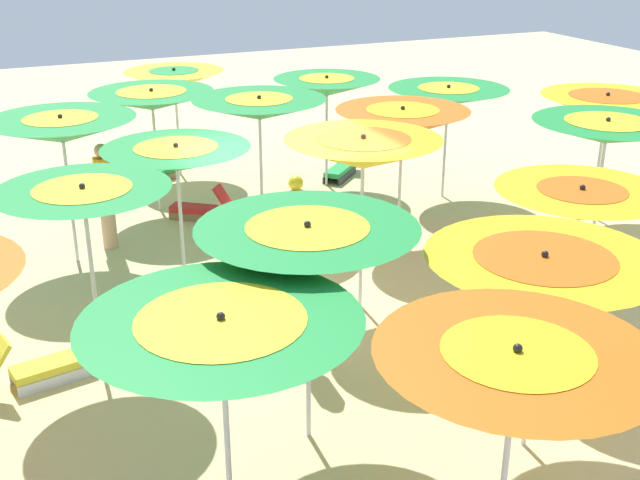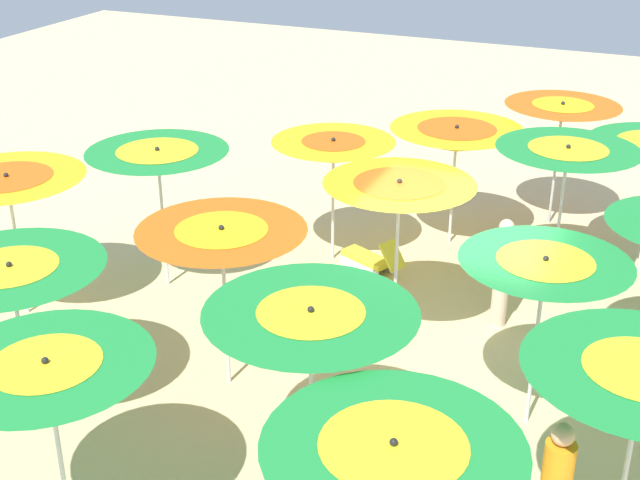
% 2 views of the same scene
% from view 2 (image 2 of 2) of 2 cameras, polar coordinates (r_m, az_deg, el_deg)
% --- Properties ---
extents(ground, '(41.55, 41.55, 0.04)m').
position_cam_2_polar(ground, '(12.20, 8.14, -8.55)').
color(ground, beige).
extents(beach_umbrella_0, '(2.06, 2.06, 2.37)m').
position_cam_2_polar(beach_umbrella_0, '(16.35, 15.56, 8.02)').
color(beach_umbrella_0, silver).
rests_on(beach_umbrella_0, ground).
extents(beach_umbrella_1, '(2.29, 2.29, 2.20)m').
position_cam_2_polar(beach_umbrella_1, '(15.18, 8.91, 6.53)').
color(beach_umbrella_1, silver).
rests_on(beach_umbrella_1, ground).
extents(beach_umbrella_2, '(2.05, 2.05, 2.20)m').
position_cam_2_polar(beach_umbrella_2, '(14.37, 0.88, 5.80)').
color(beach_umbrella_2, silver).
rests_on(beach_umbrella_2, ground).
extents(beach_umbrella_3, '(2.20, 2.20, 2.36)m').
position_cam_2_polar(beach_umbrella_3, '(13.63, -10.56, 5.14)').
color(beach_umbrella_3, silver).
rests_on(beach_umbrella_3, ground).
extents(beach_umbrella_4, '(2.26, 2.26, 2.29)m').
position_cam_2_polar(beach_umbrella_4, '(13.37, -19.74, 3.10)').
color(beach_umbrella_4, silver).
rests_on(beach_umbrella_4, ground).
extents(beach_umbrella_6, '(2.18, 2.18, 2.45)m').
position_cam_2_polar(beach_umbrella_6, '(13.77, 15.88, 5.17)').
color(beach_umbrella_6, silver).
rests_on(beach_umbrella_6, ground).
extents(beach_umbrella_7, '(2.08, 2.08, 2.49)m').
position_cam_2_polar(beach_umbrella_7, '(11.83, 5.19, 2.87)').
color(beach_umbrella_7, silver).
rests_on(beach_umbrella_7, ground).
extents(beach_umbrella_8, '(2.15, 2.15, 2.30)m').
position_cam_2_polar(beach_umbrella_8, '(10.91, -6.43, -0.30)').
color(beach_umbrella_8, silver).
rests_on(beach_umbrella_8, ground).
extents(beach_umbrella_9, '(2.24, 2.24, 2.18)m').
position_cam_2_polar(beach_umbrella_9, '(10.81, -19.57, -2.39)').
color(beach_umbrella_9, silver).
rests_on(beach_umbrella_9, ground).
extents(beach_umbrella_12, '(2.00, 2.00, 2.31)m').
position_cam_2_polar(beach_umbrella_12, '(10.36, 14.47, -2.10)').
color(beach_umbrella_12, silver).
rests_on(beach_umbrella_12, ground).
extents(beach_umbrella_13, '(2.24, 2.24, 2.34)m').
position_cam_2_polar(beach_umbrella_13, '(8.93, -0.60, -5.68)').
color(beach_umbrella_13, silver).
rests_on(beach_umbrella_13, ground).
extents(beach_umbrella_14, '(2.07, 2.07, 2.23)m').
position_cam_2_polar(beach_umbrella_14, '(8.74, -17.41, -8.62)').
color(beach_umbrella_14, silver).
rests_on(beach_umbrella_14, ground).
extents(beach_umbrella_18, '(2.19, 2.19, 2.28)m').
position_cam_2_polar(beach_umbrella_18, '(7.31, 4.80, -14.22)').
color(beach_umbrella_18, silver).
rests_on(beach_umbrella_18, ground).
extents(lounger_2, '(1.25, 0.82, 0.66)m').
position_cam_2_polar(lounger_2, '(14.65, 3.34, -1.22)').
color(lounger_2, silver).
rests_on(lounger_2, ground).
extents(beachgoer_1, '(0.30, 0.30, 1.71)m').
position_cam_2_polar(beachgoer_1, '(12.98, 11.86, -1.99)').
color(beachgoer_1, beige).
rests_on(beachgoer_1, ground).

